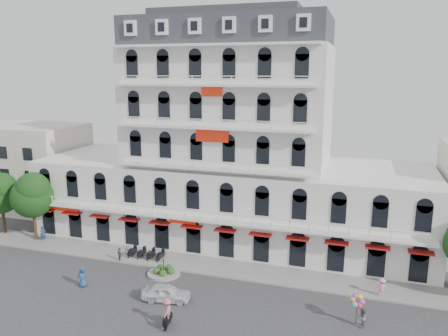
% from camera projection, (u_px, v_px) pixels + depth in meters
% --- Properties ---
extents(ground, '(120.00, 120.00, 0.00)m').
position_uv_depth(ground, '(166.00, 311.00, 36.01)').
color(ground, '#38383A').
rests_on(ground, ground).
extents(sidewalk, '(53.00, 4.00, 0.16)m').
position_uv_depth(sidewalk, '(204.00, 265.00, 44.37)').
color(sidewalk, gray).
rests_on(sidewalk, ground).
extents(main_building, '(45.00, 15.00, 25.80)m').
position_uv_depth(main_building, '(229.00, 154.00, 50.59)').
color(main_building, silver).
rests_on(main_building, ground).
extents(flank_building_west, '(14.00, 10.00, 12.00)m').
position_uv_depth(flank_building_west, '(32.00, 167.00, 62.14)').
color(flank_building_west, beige).
rests_on(flank_building_west, ground).
extents(traffic_island, '(3.20, 3.20, 1.60)m').
position_uv_depth(traffic_island, '(164.00, 272.00, 42.42)').
color(traffic_island, gray).
rests_on(traffic_island, ground).
extents(parked_scooter_row, '(4.40, 1.80, 1.10)m').
position_uv_depth(parked_scooter_row, '(146.00, 259.00, 46.07)').
color(parked_scooter_row, black).
rests_on(parked_scooter_row, ground).
extents(tree_west_outer, '(4.50, 4.48, 7.76)m').
position_uv_depth(tree_west_outer, '(1.00, 192.00, 51.77)').
color(tree_west_outer, '#382314').
rests_on(tree_west_outer, ground).
extents(tree_west_inner, '(4.76, 4.76, 8.25)m').
position_uv_depth(tree_west_inner, '(32.00, 194.00, 49.76)').
color(tree_west_inner, '#382314').
rests_on(tree_west_inner, ground).
extents(parked_car, '(4.42, 2.37, 1.43)m').
position_uv_depth(parked_car, '(166.00, 293.00, 37.53)').
color(parked_car, silver).
rests_on(parked_car, ground).
extents(rider_center, '(0.84, 1.70, 2.35)m').
position_uv_depth(rider_center, '(167.00, 312.00, 33.58)').
color(rider_center, black).
rests_on(rider_center, ground).
extents(pedestrian_left, '(1.10, 0.96, 1.89)m').
position_uv_depth(pedestrian_left, '(82.00, 277.00, 39.88)').
color(pedestrian_left, navy).
rests_on(pedestrian_left, ground).
extents(pedestrian_mid, '(0.97, 0.84, 1.57)m').
position_uv_depth(pedestrian_mid, '(120.00, 255.00, 45.12)').
color(pedestrian_mid, slate).
rests_on(pedestrian_mid, ground).
extents(pedestrian_right, '(1.20, 0.73, 1.80)m').
position_uv_depth(pedestrian_right, '(382.00, 288.00, 38.05)').
color(pedestrian_right, pink).
rests_on(pedestrian_right, ground).
extents(pedestrian_far, '(0.72, 0.80, 1.82)m').
position_uv_depth(pedestrian_far, '(43.00, 234.00, 50.54)').
color(pedestrian_far, navy).
rests_on(pedestrian_far, ground).
extents(balloon_vendor, '(1.36, 1.28, 2.45)m').
position_uv_depth(balloon_vendor, '(360.00, 311.00, 33.63)').
color(balloon_vendor, slate).
rests_on(balloon_vendor, ground).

